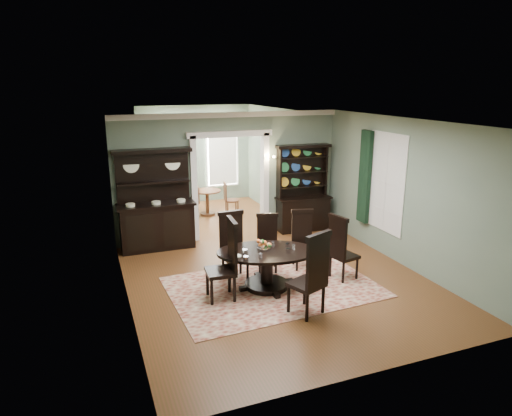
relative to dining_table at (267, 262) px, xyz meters
The scene contains 19 objects.
room 1.13m from the dining_table, 26.30° to the left, with size 5.51×6.01×3.01m.
parlor 5.74m from the dining_table, 86.91° to the left, with size 3.51×3.50×3.01m.
doorway_trim 3.32m from the dining_table, 84.41° to the left, with size 2.08×0.25×2.57m.
right_window 3.36m from the dining_table, 19.07° to the left, with size 0.15×1.47×2.12m.
wall_sconce 3.50m from the dining_table, 66.99° to the left, with size 0.27×0.21×0.21m.
rug 0.51m from the dining_table, 22.54° to the right, with size 3.72×2.49×0.01m, color maroon.
dining_table is the anchor object (origin of this frame).
centerpiece 0.29m from the dining_table, 116.90° to the left, with size 1.21×0.78×0.20m.
chair_far_left 0.82m from the dining_table, 122.79° to the left, with size 0.51×0.48×1.31m.
chair_far_mid 0.89m from the dining_table, 67.15° to the left, with size 0.53×0.52×1.15m.
chair_far_right 1.29m from the dining_table, 33.06° to the left, with size 0.52×0.51×1.19m.
chair_end_left 0.85m from the dining_table, 169.45° to the right, with size 0.54×0.57×1.43m.
chair_end_right 1.46m from the dining_table, ahead, with size 0.54×0.56×1.29m.
chair_near 1.29m from the dining_table, 77.31° to the right, with size 0.68×0.67×1.44m.
sideboard 3.24m from the dining_table, 118.40° to the left, with size 1.72×0.62×2.26m.
welsh_dresser 3.60m from the dining_table, 53.11° to the left, with size 1.42×0.58×2.18m.
parlor_table 5.06m from the dining_table, 87.33° to the left, with size 0.77×0.77×0.71m.
parlor_chair_left 4.94m from the dining_table, 91.81° to the left, with size 0.37×0.36×0.87m.
parlor_chair_right 4.71m from the dining_table, 80.65° to the left, with size 0.43×0.41×0.98m.
Camera 1 is at (-3.26, -7.28, 3.68)m, focal length 32.00 mm.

